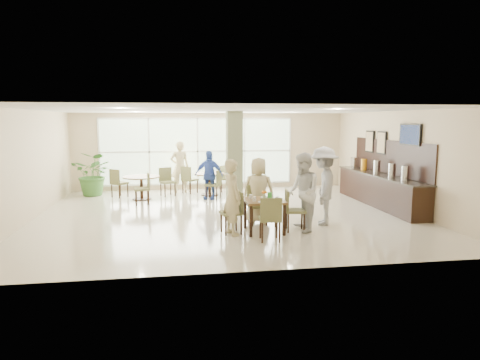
{
  "coord_description": "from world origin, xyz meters",
  "views": [
    {
      "loc": [
        -1.38,
        -11.32,
        2.53
      ],
      "look_at": [
        0.2,
        -1.2,
        1.1
      ],
      "focal_mm": 32.0,
      "sensor_mm": 36.0,
      "label": 1
    }
  ],
  "objects": [
    {
      "name": "tabletop_clutter",
      "position": [
        0.65,
        -2.0,
        0.81
      ],
      "size": [
        0.7,
        0.77,
        0.21
      ],
      "color": "white",
      "rests_on": "main_table"
    },
    {
      "name": "adult_standing",
      "position": [
        -1.17,
        3.73,
        0.91
      ],
      "size": [
        0.7,
        0.49,
        1.82
      ],
      "primitive_type": "imported",
      "rotation": [
        0.0,
        0.0,
        3.22
      ],
      "color": "#CBBB87",
      "rests_on": "ground"
    },
    {
      "name": "adult_a",
      "position": [
        -0.27,
        2.31,
        0.79
      ],
      "size": [
        1.05,
        0.8,
        1.58
      ],
      "primitive_type": "imported",
      "rotation": [
        0.0,
        0.0,
        -0.34
      ],
      "color": "#3E5DBA",
      "rests_on": "ground"
    },
    {
      "name": "adult_b",
      "position": [
        0.73,
        3.07,
        0.89
      ],
      "size": [
        0.79,
        1.69,
        1.79
      ],
      "primitive_type": "imported",
      "rotation": [
        0.0,
        0.0,
        -1.53
      ],
      "color": "white",
      "rests_on": "ground"
    },
    {
      "name": "chairs_table_left",
      "position": [
        -2.37,
        2.66,
        0.47
      ],
      "size": [
        2.19,
        1.94,
        0.95
      ],
      "color": "olive",
      "rests_on": "ground"
    },
    {
      "name": "teen_left",
      "position": [
        -0.11,
        -2.08,
        0.85
      ],
      "size": [
        0.57,
        0.71,
        1.69
      ],
      "primitive_type": "imported",
      "rotation": [
        0.0,
        0.0,
        1.86
      ],
      "color": "#CBBB87",
      "rests_on": "ground"
    },
    {
      "name": "teen_far",
      "position": [
        0.68,
        -1.09,
        0.82
      ],
      "size": [
        0.9,
        0.68,
        1.63
      ],
      "primitive_type": "imported",
      "rotation": [
        0.0,
        0.0,
        2.8
      ],
      "color": "#CBBB87",
      "rests_on": "ground"
    },
    {
      "name": "round_table_right",
      "position": [
        -0.18,
        3.09,
        0.56
      ],
      "size": [
        1.06,
        1.06,
        0.75
      ],
      "color": "brown",
      "rests_on": "ground"
    },
    {
      "name": "round_table_left",
      "position": [
        -2.42,
        2.62,
        0.59
      ],
      "size": [
        1.17,
        1.17,
        0.75
      ],
      "color": "brown",
      "rests_on": "ground"
    },
    {
      "name": "chairs_table_right",
      "position": [
        -0.15,
        3.15,
        0.47
      ],
      "size": [
        1.99,
        1.89,
        0.95
      ],
      "color": "olive",
      "rests_on": "ground"
    },
    {
      "name": "potted_plant",
      "position": [
        -4.06,
        3.59,
        0.74
      ],
      "size": [
        1.67,
        1.67,
        1.47
      ],
      "primitive_type": "imported",
      "rotation": [
        0.0,
        0.0,
        -0.31
      ],
      "color": "#396C2B",
      "rests_on": "ground"
    },
    {
      "name": "buffet_counter",
      "position": [
        4.7,
        0.51,
        0.55
      ],
      "size": [
        0.64,
        4.7,
        1.95
      ],
      "color": "black",
      "rests_on": "ground"
    },
    {
      "name": "teen_right",
      "position": [
        1.51,
        -2.06,
        0.91
      ],
      "size": [
        0.71,
        0.9,
        1.81
      ],
      "primitive_type": "imported",
      "rotation": [
        0.0,
        0.0,
        -1.6
      ],
      "color": "white",
      "rests_on": "ground"
    },
    {
      "name": "chairs_main_table",
      "position": [
        0.62,
        -1.99,
        0.47
      ],
      "size": [
        2.01,
        1.93,
        0.95
      ],
      "color": "olive",
      "rests_on": "ground"
    },
    {
      "name": "framed_art_a",
      "position": [
        4.95,
        1.0,
        1.85
      ],
      "size": [
        0.05,
        0.55,
        0.7
      ],
      "color": "black",
      "rests_on": "ground"
    },
    {
      "name": "ground",
      "position": [
        0.0,
        0.0,
        0.0
      ],
      "size": [
        10.0,
        10.0,
        0.0
      ],
      "primitive_type": "plane",
      "color": "beige",
      "rests_on": "ground"
    },
    {
      "name": "column",
      "position": [
        0.4,
        1.2,
        1.4
      ],
      "size": [
        0.45,
        0.45,
        2.8
      ],
      "primitive_type": "cube",
      "color": "#68714F",
      "rests_on": "ground"
    },
    {
      "name": "wall_tv",
      "position": [
        4.94,
        -0.6,
        2.15
      ],
      "size": [
        0.06,
        1.0,
        0.58
      ],
      "color": "black",
      "rests_on": "ground"
    },
    {
      "name": "teen_standing",
      "position": [
        2.21,
        -1.48,
        0.95
      ],
      "size": [
        1.07,
        1.39,
        1.9
      ],
      "primitive_type": "imported",
      "rotation": [
        0.0,
        0.0,
        -1.9
      ],
      "color": "#A5A5A7",
      "rests_on": "ground"
    },
    {
      "name": "framed_art_b",
      "position": [
        4.95,
        1.8,
        1.85
      ],
      "size": [
        0.05,
        0.55,
        0.7
      ],
      "color": "black",
      "rests_on": "ground"
    },
    {
      "name": "room_shell",
      "position": [
        0.0,
        0.0,
        1.7
      ],
      "size": [
        10.0,
        10.0,
        10.0
      ],
      "color": "white",
      "rests_on": "ground"
    },
    {
      "name": "main_table",
      "position": [
        0.63,
        -1.99,
        0.65
      ],
      "size": [
        0.89,
        0.89,
        0.75
      ],
      "color": "brown",
      "rests_on": "ground"
    },
    {
      "name": "window_bank",
      "position": [
        -0.5,
        4.46,
        1.4
      ],
      "size": [
        7.0,
        0.04,
        7.0
      ],
      "color": "silver",
      "rests_on": "ground"
    }
  ]
}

